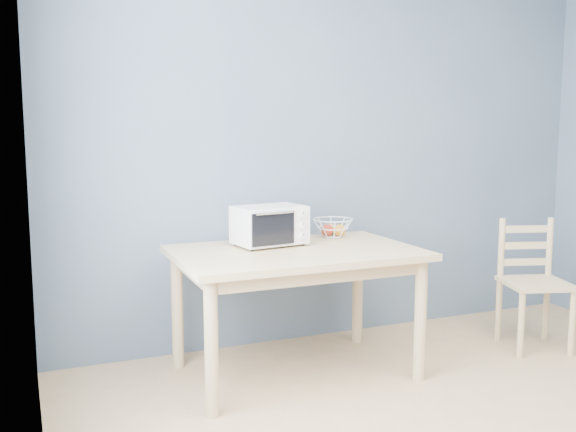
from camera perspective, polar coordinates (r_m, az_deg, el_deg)
name	(u,v)px	position (r m, az deg, el deg)	size (l,w,h in m)	color
dining_table	(296,266)	(3.75, 0.69, -4.51)	(1.40, 0.90, 0.75)	#D8C181
toaster_oven	(267,225)	(3.82, -1.86, -0.81)	(0.44, 0.35, 0.24)	silver
fruit_basket	(332,228)	(4.16, 3.97, -1.04)	(0.33, 0.33, 0.12)	silver
dining_chair	(533,285)	(4.57, 20.94, -5.74)	(0.50, 0.50, 0.85)	#D8C181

